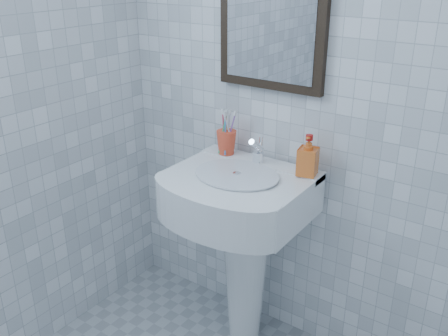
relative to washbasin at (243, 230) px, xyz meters
The scene contains 6 objects.
wall_back 0.73m from the washbasin, 34.51° to the left, with size 2.20×0.02×2.50m, color white.
washbasin is the anchor object (origin of this frame).
faucet 0.36m from the washbasin, 90.00° to the left, with size 0.05×0.11×0.13m.
toothbrush_cup 0.41m from the washbasin, 145.85° to the left, with size 0.09×0.09×0.11m, color #ED4729, non-canonical shape.
soap_dispenser 0.47m from the washbasin, 25.84° to the left, with size 0.08×0.08×0.18m, color red.
wall_mirror 0.95m from the washbasin, 90.00° to the left, with size 0.50×0.04×0.62m.
Camera 1 is at (0.76, -0.69, 1.78)m, focal length 40.00 mm.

